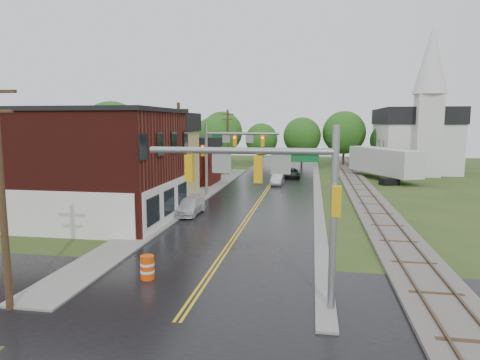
% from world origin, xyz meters
% --- Properties ---
extents(ground, '(160.00, 160.00, 0.00)m').
position_xyz_m(ground, '(0.00, 0.00, 0.00)').
color(ground, '#2B4119').
rests_on(ground, ground).
extents(main_road, '(10.00, 90.00, 0.02)m').
position_xyz_m(main_road, '(0.00, 30.00, 0.00)').
color(main_road, black).
rests_on(main_road, ground).
extents(cross_road, '(60.00, 9.00, 0.02)m').
position_xyz_m(cross_road, '(0.00, 2.00, 0.00)').
color(cross_road, black).
rests_on(cross_road, ground).
extents(curb_right, '(0.80, 70.00, 0.12)m').
position_xyz_m(curb_right, '(5.40, 35.00, 0.00)').
color(curb_right, gray).
rests_on(curb_right, ground).
extents(sidewalk_left, '(2.40, 50.00, 0.12)m').
position_xyz_m(sidewalk_left, '(-6.20, 25.00, 0.00)').
color(sidewalk_left, gray).
rests_on(sidewalk_left, ground).
extents(brick_building, '(14.30, 10.30, 8.30)m').
position_xyz_m(brick_building, '(-12.48, 15.00, 4.15)').
color(brick_building, '#47140F').
rests_on(brick_building, ground).
extents(yellow_house, '(8.00, 7.00, 6.40)m').
position_xyz_m(yellow_house, '(-11.00, 26.00, 3.20)').
color(yellow_house, tan).
rests_on(yellow_house, ground).
extents(darkred_building, '(7.00, 6.00, 4.40)m').
position_xyz_m(darkred_building, '(-10.00, 35.00, 2.20)').
color(darkred_building, '#3F0F0C').
rests_on(darkred_building, ground).
extents(church, '(10.40, 18.40, 20.00)m').
position_xyz_m(church, '(20.00, 53.74, 5.83)').
color(church, silver).
rests_on(church, ground).
extents(railroad, '(3.20, 80.00, 0.30)m').
position_xyz_m(railroad, '(10.00, 35.00, 0.11)').
color(railroad, '#59544C').
rests_on(railroad, ground).
extents(traffic_signal_near, '(7.34, 0.30, 7.20)m').
position_xyz_m(traffic_signal_near, '(3.47, 2.00, 4.97)').
color(traffic_signal_near, gray).
rests_on(traffic_signal_near, ground).
extents(traffic_signal_far, '(7.34, 0.43, 7.20)m').
position_xyz_m(traffic_signal_far, '(-3.47, 27.00, 4.97)').
color(traffic_signal_far, gray).
rests_on(traffic_signal_far, ground).
extents(utility_pole_a, '(1.80, 0.28, 9.00)m').
position_xyz_m(utility_pole_a, '(-6.80, 0.00, 4.72)').
color(utility_pole_a, '#382616').
rests_on(utility_pole_a, ground).
extents(utility_pole_b, '(1.80, 0.28, 9.00)m').
position_xyz_m(utility_pole_b, '(-6.80, 22.00, 4.72)').
color(utility_pole_b, '#382616').
rests_on(utility_pole_b, ground).
extents(utility_pole_c, '(1.80, 0.28, 9.00)m').
position_xyz_m(utility_pole_c, '(-6.80, 44.00, 4.72)').
color(utility_pole_c, '#382616').
rests_on(utility_pole_c, ground).
extents(tree_left_a, '(6.80, 6.80, 8.67)m').
position_xyz_m(tree_left_a, '(-19.85, 21.90, 5.11)').
color(tree_left_a, black).
rests_on(tree_left_a, ground).
extents(tree_left_b, '(7.60, 7.60, 9.69)m').
position_xyz_m(tree_left_b, '(-17.85, 31.90, 5.72)').
color(tree_left_b, black).
rests_on(tree_left_b, ground).
extents(tree_left_c, '(6.00, 6.00, 7.65)m').
position_xyz_m(tree_left_c, '(-13.85, 39.90, 4.51)').
color(tree_left_c, black).
rests_on(tree_left_c, ground).
extents(tree_left_e, '(6.40, 6.40, 8.16)m').
position_xyz_m(tree_left_e, '(-8.85, 45.90, 4.81)').
color(tree_left_e, black).
rests_on(tree_left_e, ground).
extents(suv_dark, '(2.56, 4.73, 1.26)m').
position_xyz_m(suv_dark, '(2.11, 42.09, 0.63)').
color(suv_dark, black).
rests_on(suv_dark, ground).
extents(sedan_silver, '(1.45, 3.69, 1.20)m').
position_xyz_m(sedan_silver, '(0.80, 35.58, 0.60)').
color(sedan_silver, silver).
rests_on(sedan_silver, ground).
extents(pickup_white, '(1.97, 4.50, 1.29)m').
position_xyz_m(pickup_white, '(-4.80, 18.13, 0.64)').
color(pickup_white, silver).
rests_on(pickup_white, ground).
extents(semi_trailer, '(7.61, 12.84, 4.00)m').
position_xyz_m(semi_trailer, '(13.76, 42.33, 2.36)').
color(semi_trailer, black).
rests_on(semi_trailer, ground).
extents(construction_barrel, '(0.81, 0.81, 1.14)m').
position_xyz_m(construction_barrel, '(-2.71, 4.00, 0.57)').
color(construction_barrel, '#D64409').
rests_on(construction_barrel, ground).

